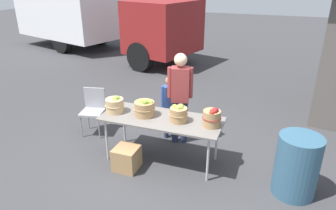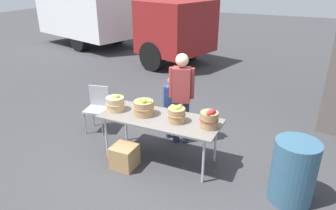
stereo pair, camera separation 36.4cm
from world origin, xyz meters
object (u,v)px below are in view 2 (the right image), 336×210
at_px(child_customer, 172,103).
at_px(box_truck, 105,10).
at_px(apple_basket_green_2, 176,114).
at_px(apple_basket_red_0, 209,119).
at_px(vendor_adult, 181,92).
at_px(trash_barrel, 293,172).
at_px(apple_basket_green_0, 115,103).
at_px(folding_chair, 98,105).
at_px(apple_basket_green_1, 144,107).
at_px(market_table, 160,120).
at_px(produce_crate, 125,156).

relative_size(child_customer, box_truck, 0.15).
bearing_deg(apple_basket_green_2, apple_basket_red_0, 2.04).
relative_size(apple_basket_red_0, box_truck, 0.04).
distance_m(vendor_adult, trash_barrel, 2.15).
distance_m(apple_basket_green_0, folding_chair, 0.98).
distance_m(apple_basket_green_1, vendor_adult, 0.76).
height_order(apple_basket_red_0, trash_barrel, apple_basket_red_0).
distance_m(apple_basket_red_0, trash_barrel, 1.31).
distance_m(apple_basket_red_0, vendor_adult, 0.96).
bearing_deg(vendor_adult, apple_basket_green_1, 43.89).
bearing_deg(apple_basket_green_1, trash_barrel, -3.75).
relative_size(apple_basket_green_0, trash_barrel, 0.35).
height_order(apple_basket_green_0, apple_basket_green_1, apple_basket_green_1).
height_order(apple_basket_green_0, trash_barrel, apple_basket_green_0).
xyz_separation_m(apple_basket_green_0, apple_basket_green_1, (0.51, 0.04, 0.01)).
relative_size(market_table, trash_barrel, 2.16).
bearing_deg(apple_basket_green_0, trash_barrel, -2.17).
bearing_deg(apple_basket_red_0, apple_basket_green_2, -177.96).
bearing_deg(apple_basket_red_0, produce_crate, -160.27).
xyz_separation_m(apple_basket_green_0, vendor_adult, (0.87, 0.70, 0.09)).
bearing_deg(apple_basket_red_0, child_customer, 141.35).
height_order(child_customer, box_truck, box_truck).
relative_size(apple_basket_green_1, box_truck, 0.04).
relative_size(apple_basket_green_1, child_customer, 0.28).
relative_size(apple_basket_green_2, child_customer, 0.24).
xyz_separation_m(box_truck, trash_barrel, (7.45, -6.44, -1.05)).
distance_m(apple_basket_green_2, produce_crate, 1.07).
relative_size(apple_basket_green_1, vendor_adult, 0.21).
height_order(apple_basket_green_1, box_truck, box_truck).
bearing_deg(folding_chair, vendor_adult, -4.84).
bearing_deg(folding_chair, apple_basket_green_2, -26.17).
height_order(vendor_adult, folding_chair, vendor_adult).
height_order(vendor_adult, child_customer, vendor_adult).
xyz_separation_m(market_table, produce_crate, (-0.42, -0.42, -0.52)).
distance_m(apple_basket_red_0, produce_crate, 1.46).
xyz_separation_m(apple_basket_green_2, produce_crate, (-0.70, -0.41, -0.70)).
relative_size(child_customer, produce_crate, 3.25).
xyz_separation_m(apple_basket_red_0, folding_chair, (-2.34, 0.45, -0.38)).
relative_size(apple_basket_green_0, apple_basket_green_2, 1.10).
distance_m(child_customer, folding_chair, 1.46).
xyz_separation_m(apple_basket_green_1, folding_chair, (-1.27, 0.46, -0.37)).
distance_m(folding_chair, trash_barrel, 3.61).
bearing_deg(child_customer, market_table, 71.88).
bearing_deg(folding_chair, market_table, -28.32).
bearing_deg(box_truck, trash_barrel, -24.28).
relative_size(child_customer, trash_barrel, 1.34).
bearing_deg(child_customer, apple_basket_green_2, 90.57).
bearing_deg(apple_basket_green_0, produce_crate, -45.84).
height_order(apple_basket_green_0, folding_chair, apple_basket_green_0).
distance_m(apple_basket_green_2, folding_chair, 1.92).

